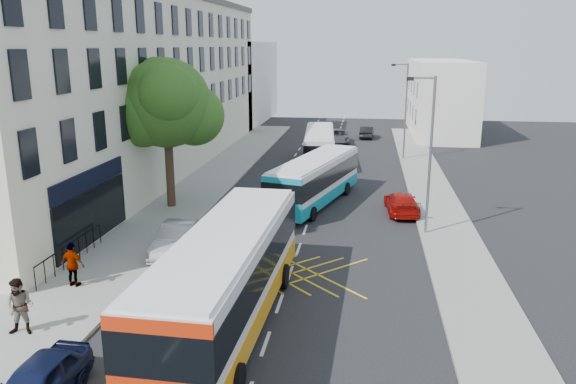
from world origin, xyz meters
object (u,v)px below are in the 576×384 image
(bus_near, at_px, (227,276))
(parked_car_blue, at_px, (37,384))
(motorbike, at_px, (207,380))
(pedestrian_far, at_px, (73,265))
(lamp_near, at_px, (429,148))
(street_tree, at_px, (166,104))
(pedestrian_near, at_px, (20,307))
(bus_far, at_px, (320,146))
(lamp_far, at_px, (405,106))
(bus_mid, at_px, (315,180))
(parked_car_silver, at_px, (178,239))
(distant_car_dark, at_px, (367,132))
(distant_car_grey, at_px, (337,137))
(red_hatchback, at_px, (402,203))

(bus_near, xyz_separation_m, parked_car_blue, (-4.02, -5.24, -1.17))
(motorbike, distance_m, pedestrian_far, 10.14)
(lamp_near, bearing_deg, street_tree, 168.60)
(parked_car_blue, height_order, pedestrian_near, pedestrian_near)
(bus_far, relative_size, motorbike, 4.65)
(lamp_far, xyz_separation_m, bus_far, (-6.94, -2.54, -3.13))
(bus_near, bearing_deg, street_tree, 118.46)
(bus_mid, distance_m, parked_car_silver, 11.08)
(street_tree, height_order, distant_car_dark, street_tree)
(bus_mid, relative_size, parked_car_silver, 2.40)
(bus_far, height_order, parked_car_silver, bus_far)
(parked_car_silver, bearing_deg, bus_far, 76.12)
(pedestrian_far, bearing_deg, parked_car_blue, 121.86)
(street_tree, bearing_deg, lamp_near, -11.40)
(lamp_near, distance_m, motorbike, 17.62)
(distant_car_grey, bearing_deg, bus_near, -98.25)
(lamp_far, bearing_deg, lamp_near, -90.00)
(bus_near, bearing_deg, motorbike, -80.86)
(lamp_far, distance_m, parked_car_blue, 38.16)
(lamp_near, height_order, lamp_far, same)
(lamp_near, bearing_deg, distant_car_grey, 102.57)
(parked_car_blue, bearing_deg, bus_mid, 77.74)
(bus_near, bearing_deg, pedestrian_near, -162.22)
(distant_car_dark, bearing_deg, lamp_far, 107.83)
(street_tree, height_order, red_hatchback, street_tree)
(street_tree, xyz_separation_m, parked_car_blue, (2.94, -19.05, -5.64))
(lamp_near, distance_m, red_hatchback, 5.64)
(street_tree, xyz_separation_m, pedestrian_far, (0.10, -11.83, -5.23))
(lamp_far, height_order, bus_mid, lamp_far)
(motorbike, height_order, pedestrian_far, motorbike)
(motorbike, relative_size, distant_car_grey, 0.41)
(bus_near, xyz_separation_m, distant_car_dark, (4.66, 42.42, -1.18))
(motorbike, bearing_deg, parked_car_blue, -159.08)
(bus_mid, bearing_deg, parked_car_blue, -89.27)
(lamp_far, relative_size, bus_mid, 0.76)
(distant_car_grey, xyz_separation_m, pedestrian_far, (-8.57, -35.93, 0.32))
(distant_car_grey, bearing_deg, bus_far, -101.04)
(bus_mid, distance_m, pedestrian_near, 19.72)
(pedestrian_near, bearing_deg, parked_car_silver, 65.70)
(motorbike, distance_m, distant_car_grey, 42.77)
(street_tree, bearing_deg, lamp_far, 49.19)
(bus_near, xyz_separation_m, motorbike, (0.63, -4.85, -0.88))
(bus_mid, height_order, pedestrian_near, bus_mid)
(bus_far, relative_size, pedestrian_far, 5.58)
(parked_car_silver, xyz_separation_m, distant_car_grey, (5.76, 31.41, 0.02))
(parked_car_silver, distance_m, red_hatchback, 13.63)
(parked_car_blue, distance_m, distant_car_dark, 48.45)
(bus_mid, distance_m, red_hatchback, 5.48)
(distant_car_grey, bearing_deg, pedestrian_near, -107.49)
(distant_car_grey, bearing_deg, distant_car_dark, 51.09)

